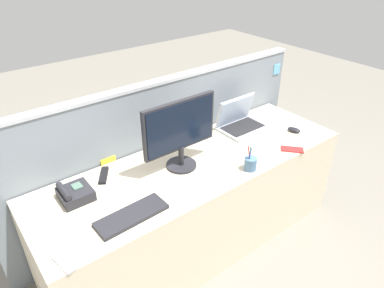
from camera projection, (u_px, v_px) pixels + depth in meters
name	position (u px, v px, depth m)	size (l,w,h in m)	color
ground_plane	(196.00, 239.00, 2.71)	(10.00, 10.00, 0.00)	slate
desk	(196.00, 204.00, 2.53)	(2.21, 0.70, 0.72)	beige
cubicle_divider	(165.00, 153.00, 2.68)	(2.49, 0.07, 1.18)	gray
desktop_monitor	(180.00, 130.00, 2.18)	(0.52, 0.20, 0.46)	#232328
laptop	(240.00, 121.00, 2.74)	(0.35, 0.26, 0.24)	#B2B5BC
desk_phone	(75.00, 194.00, 2.01)	(0.17, 0.18, 0.10)	#232328
keyboard_main	(132.00, 215.00, 1.89)	(0.40, 0.14, 0.02)	#232328
computer_mouse_right_hand	(294.00, 130.00, 2.70)	(0.06, 0.10, 0.03)	black
pen_cup	(250.00, 163.00, 2.26)	(0.08, 0.08, 0.18)	#4C7093
cell_phone_silver_slab	(66.00, 261.00, 1.63)	(0.07, 0.15, 0.01)	#B7BAC1
cell_phone_red_case	(292.00, 149.00, 2.48)	(0.07, 0.16, 0.01)	#B22323
tv_remote	(104.00, 175.00, 2.21)	(0.04, 0.17, 0.02)	black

